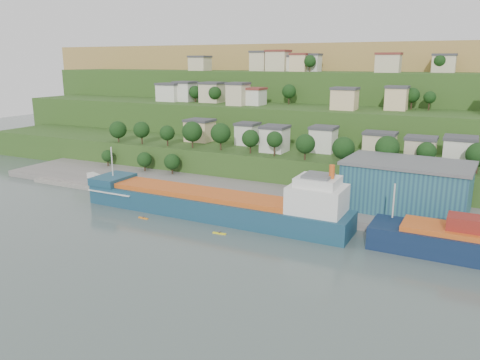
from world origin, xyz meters
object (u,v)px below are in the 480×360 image
Objects in this scene: cargo_ship_near at (219,206)px; kayak_orange at (143,218)px; caravan at (94,177)px; warehouse at (406,186)px.

cargo_ship_near is 24.42× the size of kayak_orange.
kayak_orange is (-17.26, -9.55, -2.80)m from cargo_ship_near.
caravan is at bearing 154.04° from kayak_orange.
caravan is (-95.92, -11.03, -5.94)m from warehouse.
warehouse reaches higher than caravan.
caravan is at bearing 169.22° from cargo_ship_near.
warehouse is 5.83× the size of caravan.
warehouse is (42.96, 21.84, 5.41)m from cargo_ship_near.
caravan reaches higher than kayak_orange.
warehouse reaches higher than kayak_orange.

